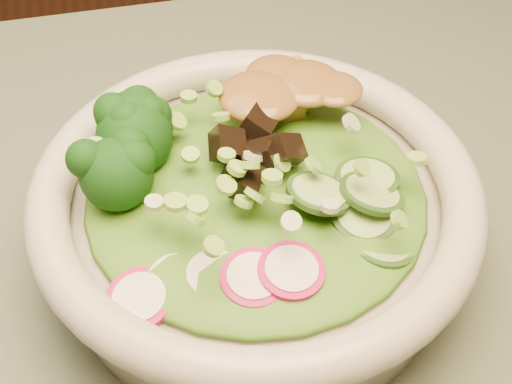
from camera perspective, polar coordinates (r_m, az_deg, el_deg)
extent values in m
cylinder|color=black|center=(1.11, 14.65, -2.09)|extent=(0.06, 0.06, 0.72)
cylinder|color=beige|center=(0.50, 0.00, -2.88)|extent=(0.27, 0.27, 0.06)
torus|color=beige|center=(0.47, 0.00, 0.17)|extent=(0.30, 0.30, 0.03)
ellipsoid|color=#285812|center=(0.47, 0.00, 0.08)|extent=(0.23, 0.23, 0.03)
ellipsoid|color=brown|center=(0.51, 2.02, 7.94)|extent=(0.08, 0.06, 0.02)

